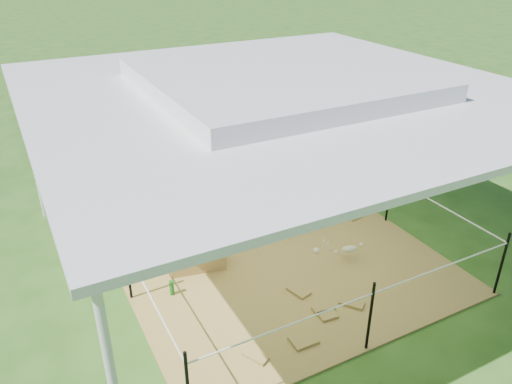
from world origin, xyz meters
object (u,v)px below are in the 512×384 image
foal (349,248)px  pony (272,202)px  distant_person (214,85)px  straw_bale (197,256)px  green_bottle (172,288)px  picnic_table_far (289,70)px  woman (201,216)px  trash_barrel (279,92)px  picnic_table_near (208,93)px

foal → pony: bearing=125.3°
distant_person → straw_bale: bearing=50.8°
green_bottle → picnic_table_far: picnic_table_far is taller
picnic_table_far → foal: bearing=-85.4°
woman → foal: woman is taller
trash_barrel → pony: bearing=-121.2°
pony → distant_person: size_ratio=0.86×
trash_barrel → foal: bearing=-112.3°
straw_bale → foal: (2.12, -0.91, 0.04)m
picnic_table_near → pony: bearing=-96.2°
green_bottle → pony: pony is taller
woman → picnic_table_near: woman is taller
foal → picnic_table_far: (4.69, 9.53, 0.17)m
distant_person → picnic_table_far: bearing=-174.2°
green_bottle → picnic_table_near: picnic_table_near is taller
green_bottle → trash_barrel: 8.87m
picnic_table_near → straw_bale: bearing=-106.1°
distant_person → foal: bearing=66.6°
picnic_table_far → trash_barrel: bearing=-96.3°
pony → woman: bearing=118.3°
green_bottle → woman: bearing=34.7°
woman → green_bottle: (-0.65, -0.45, -0.73)m
straw_bale → green_bottle: (-0.55, -0.45, -0.07)m
green_bottle → trash_barrel: trash_barrel is taller
distant_person → pony: bearing=60.5°
green_bottle → foal: 2.71m
pony → picnic_table_far: bearing=-25.5°
green_bottle → picnic_table_far: bearing=50.9°
foal → trash_barrel: size_ratio=0.89×
pony → distant_person: distant_person is taller
trash_barrel → distant_person: (-1.57, 1.09, 0.14)m
pony → picnic_table_far: (5.21, 8.05, -0.04)m
pony → picnic_table_near: (1.76, 6.97, -0.11)m
trash_barrel → distant_person: bearing=145.3°
green_bottle → foal: foal is taller
pony → foal: size_ratio=1.28×
pony → picnic_table_far: pony is taller
green_bottle → picnic_table_near: bearing=63.9°
picnic_table_far → distant_person: (-3.27, -1.16, 0.17)m
woman → foal: (2.02, -0.91, -0.63)m
straw_bale → distant_person: bearing=64.6°
pony → trash_barrel: size_ratio=1.14×
picnic_table_near → picnic_table_far: (3.45, 1.08, 0.07)m
green_bottle → pony: (2.15, 1.02, 0.31)m
pony → trash_barrel: trash_barrel is taller
woman → straw_bale: bearing=-78.1°
pony → picnic_table_far: 9.59m
straw_bale → foal: foal is taller
straw_bale → picnic_table_far: 10.99m
pony → foal: (0.52, -1.48, -0.20)m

